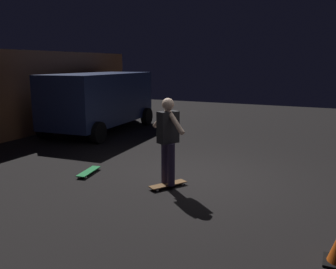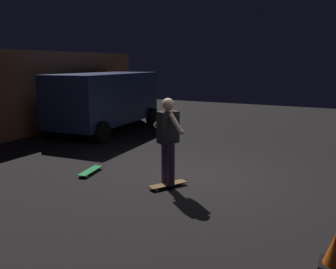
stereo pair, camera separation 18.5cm
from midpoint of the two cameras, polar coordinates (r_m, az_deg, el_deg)
ground_plane at (r=7.46m, az=3.58°, el=-7.05°), size 28.00×28.00×0.00m
parked_van at (r=12.61m, az=-11.38°, el=5.78°), size 4.74×2.53×2.03m
skateboard_ridden at (r=6.89m, az=-0.78°, el=-8.14°), size 0.78×0.56×0.07m
skateboard_spare at (r=7.89m, az=-13.43°, el=-5.89°), size 0.80×0.34×0.07m
skater at (r=6.62m, az=-0.80°, el=-0.12°), size 0.57×0.89×1.67m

